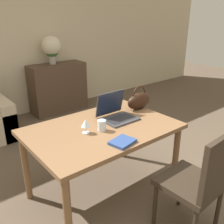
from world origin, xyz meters
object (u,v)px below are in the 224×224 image
(wine_glass, at_px, (86,124))
(handbag, at_px, (139,101))
(chair, at_px, (200,180))
(laptop, at_px, (115,112))
(flower_vase, at_px, (51,47))
(drinking_glass, at_px, (102,125))

(wine_glass, xyz_separation_m, handbag, (0.79, 0.14, 0.00))
(wine_glass, bearing_deg, chair, -61.61)
(chair, distance_m, laptop, 1.00)
(wine_glass, bearing_deg, laptop, 13.38)
(handbag, relative_size, flower_vase, 0.64)
(handbag, bearing_deg, wine_glass, -169.88)
(flower_vase, bearing_deg, handbag, -93.28)
(drinking_glass, bearing_deg, laptop, 27.73)
(drinking_glass, distance_m, handbag, 0.68)
(drinking_glass, relative_size, wine_glass, 0.76)
(wine_glass, height_order, flower_vase, flower_vase)
(wine_glass, bearing_deg, flower_vase, 69.38)
(chair, bearing_deg, laptop, 90.59)
(laptop, bearing_deg, handbag, 6.33)
(chair, relative_size, flower_vase, 1.94)
(chair, relative_size, laptop, 2.83)
(laptop, bearing_deg, drinking_glass, -152.27)
(drinking_glass, bearing_deg, handbag, 16.19)
(drinking_glass, height_order, handbag, handbag)
(flower_vase, bearing_deg, laptop, -102.03)
(chair, height_order, laptop, laptop)
(laptop, distance_m, drinking_glass, 0.32)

